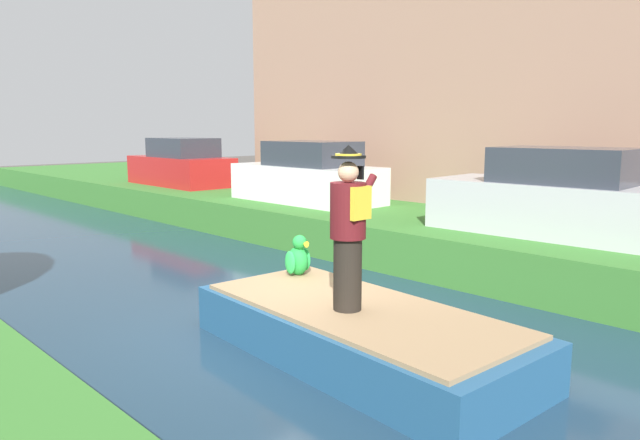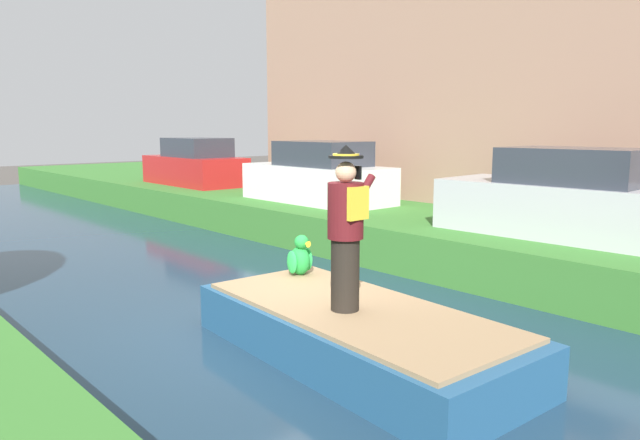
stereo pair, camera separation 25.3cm
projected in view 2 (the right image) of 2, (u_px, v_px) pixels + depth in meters
name	position (u px, v px, depth m)	size (l,w,h in m)	color
ground_plane	(286.00, 337.00, 7.77)	(80.00, 80.00, 0.00)	#4C4742
canal_water	(286.00, 333.00, 7.76)	(6.51, 48.00, 0.10)	#1E384C
grass_bank_far	(573.00, 230.00, 13.18)	(10.05, 48.00, 0.91)	#38752D
boat	(355.00, 333.00, 6.77)	(2.08, 4.31, 0.61)	#23517A
person_pirate	(346.00, 229.00, 6.48)	(0.61, 0.42, 1.85)	black
parrot_plush	(300.00, 258.00, 8.15)	(0.36, 0.35, 0.57)	green
parked_car_silver	(563.00, 199.00, 9.99)	(1.86, 4.06, 1.50)	#B7B7BC
parked_car_white	(318.00, 176.00, 14.57)	(1.71, 4.00, 1.50)	white
parked_car_red	(195.00, 165.00, 18.94)	(1.76, 4.02, 1.50)	red
building_row	(570.00, 59.00, 14.26)	(5.69, 16.90, 6.93)	#9E7560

